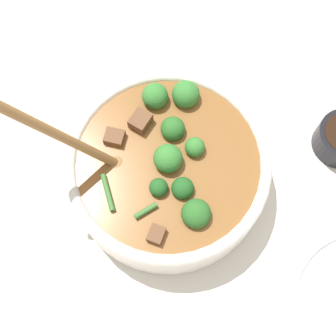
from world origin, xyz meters
name	(u,v)px	position (x,y,z in m)	size (l,w,h in m)	color
ground_plane	(168,180)	(0.00, 0.00, 0.00)	(4.00, 4.00, 0.00)	silver
stew_bowl	(168,169)	(0.00, 0.00, 0.05)	(0.31, 0.28, 0.26)	white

